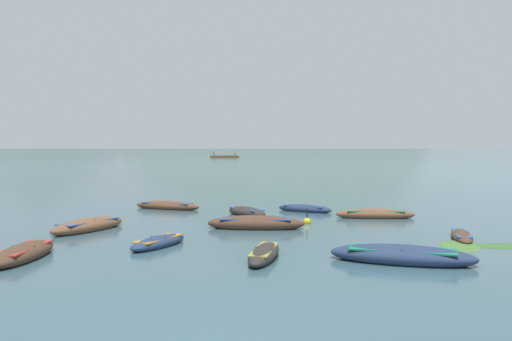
% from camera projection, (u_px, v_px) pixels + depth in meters
% --- Properties ---
extents(ground_plane, '(6000.00, 6000.00, 0.00)m').
position_uv_depth(ground_plane, '(296.00, 148.00, 1501.95)').
color(ground_plane, '#385660').
extents(mountain_1, '(783.65, 783.65, 247.71)m').
position_uv_depth(mountain_1, '(38.00, 115.00, 2013.28)').
color(mountain_1, '#4C5B56').
rests_on(mountain_1, ground).
extents(mountain_2, '(1111.80, 1111.80, 456.47)m').
position_uv_depth(mountain_2, '(278.00, 78.00, 1709.36)').
color(mountain_2, '#56665B').
rests_on(mountain_2, ground).
extents(mountain_3, '(1263.20, 1263.20, 480.97)m').
position_uv_depth(mountain_3, '(480.00, 79.00, 1840.04)').
color(mountain_3, slate).
rests_on(mountain_3, ground).
extents(rowboat_0, '(4.08, 1.10, 0.61)m').
position_uv_depth(rowboat_0, '(375.00, 214.00, 27.22)').
color(rowboat_0, brown).
rests_on(rowboat_0, ground).
extents(rowboat_1, '(4.40, 1.36, 0.75)m').
position_uv_depth(rowboat_1, '(256.00, 223.00, 23.71)').
color(rowboat_1, '#4C3323').
rests_on(rowboat_1, ground).
extents(rowboat_2, '(1.30, 3.18, 0.40)m').
position_uv_depth(rowboat_2, '(462.00, 236.00, 21.00)').
color(rowboat_2, '#4C3323').
rests_on(rowboat_2, ground).
extents(rowboat_3, '(2.73, 4.31, 0.68)m').
position_uv_depth(rowboat_3, '(88.00, 226.00, 23.16)').
color(rowboat_3, brown).
rests_on(rowboat_3, ground).
extents(rowboat_4, '(3.36, 2.32, 0.51)m').
position_uv_depth(rowboat_4, '(305.00, 209.00, 29.91)').
color(rowboat_4, navy).
rests_on(rowboat_4, ground).
extents(rowboat_5, '(1.29, 3.79, 0.62)m').
position_uv_depth(rowboat_5, '(23.00, 253.00, 17.27)').
color(rowboat_5, '#4C3323').
rests_on(rowboat_5, ground).
extents(rowboat_6, '(2.82, 3.14, 0.58)m').
position_uv_depth(rowboat_6, '(247.00, 212.00, 28.28)').
color(rowboat_6, '#2D2826').
rests_on(rowboat_6, ground).
extents(rowboat_7, '(1.23, 3.54, 0.51)m').
position_uv_depth(rowboat_7, '(264.00, 254.00, 17.33)').
color(rowboat_7, '#2D2826').
rests_on(rowboat_7, ground).
extents(rowboat_8, '(4.82, 2.54, 0.70)m').
position_uv_depth(rowboat_8, '(402.00, 255.00, 16.78)').
color(rowboat_8, navy).
rests_on(rowboat_8, ground).
extents(rowboat_9, '(2.00, 3.20, 0.48)m').
position_uv_depth(rowboat_9, '(158.00, 242.00, 19.47)').
color(rowboat_9, navy).
rests_on(rowboat_9, ground).
extents(rowboat_10, '(4.36, 2.28, 0.59)m').
position_uv_depth(rowboat_10, '(167.00, 206.00, 31.19)').
color(rowboat_10, brown).
rests_on(rowboat_10, ground).
extents(ferry_0, '(10.01, 5.74, 2.54)m').
position_uv_depth(ferry_0, '(225.00, 156.00, 175.23)').
color(ferry_0, brown).
rests_on(ferry_0, ground).
extents(mooring_buoy, '(0.39, 0.39, 0.86)m').
position_uv_depth(mooring_buoy, '(307.00, 222.00, 25.26)').
color(mooring_buoy, yellow).
rests_on(mooring_buoy, ground).
extents(weed_patch_1, '(2.05, 2.81, 0.14)m').
position_uv_depth(weed_patch_1, '(460.00, 246.00, 19.46)').
color(weed_patch_1, '#477033').
rests_on(weed_patch_1, ground).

